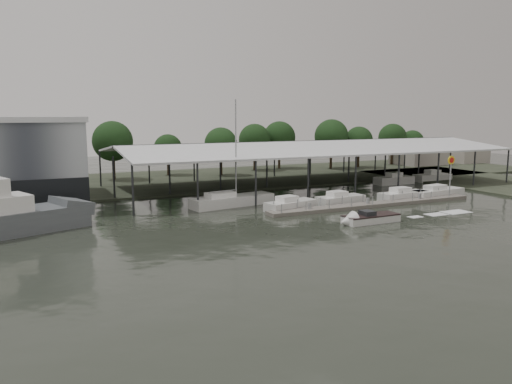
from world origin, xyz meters
name	(u,v)px	position (x,y,z in m)	size (l,w,h in m)	color
ground	(311,238)	(0.00, 0.00, 0.00)	(200.00, 200.00, 0.00)	#262B23
land_strip_far	(175,181)	(0.00, 42.00, 0.10)	(140.00, 30.00, 0.30)	#3B4130
covered_boat_shed	(310,146)	(17.00, 28.00, 6.13)	(58.24, 24.00, 6.96)	silver
floating_dock	(374,204)	(15.00, 10.00, 0.20)	(28.00, 2.00, 1.40)	slate
shell_fuel_sign	(451,169)	(27.00, 9.99, 3.93)	(1.10, 0.18, 5.55)	gray
distant_commercial_buildings	(434,156)	(59.03, 44.69, 1.84)	(22.00, 8.00, 4.00)	gray
white_sailboat	(231,201)	(-0.34, 17.34, 0.64)	(10.81, 4.40, 12.70)	silver
speedboat_underway	(366,219)	(8.20, 2.77, 0.39)	(17.69, 2.62, 2.00)	silver
moored_cruiser_0	(290,205)	(4.74, 12.09, 0.61)	(6.68, 3.59, 1.70)	silver
moored_cruiser_1	(340,199)	(11.95, 12.68, 0.61)	(6.36, 2.77, 1.70)	silver
moored_cruiser_2	(403,195)	(21.04, 11.94, 0.61)	(7.16, 2.80, 1.70)	silver
moored_cruiser_3	(437,192)	(26.70, 11.73, 0.61)	(8.33, 3.06, 1.70)	silver
horizon_tree_line	(284,140)	(23.32, 47.59, 6.02)	(69.66, 12.10, 9.94)	#2E2114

